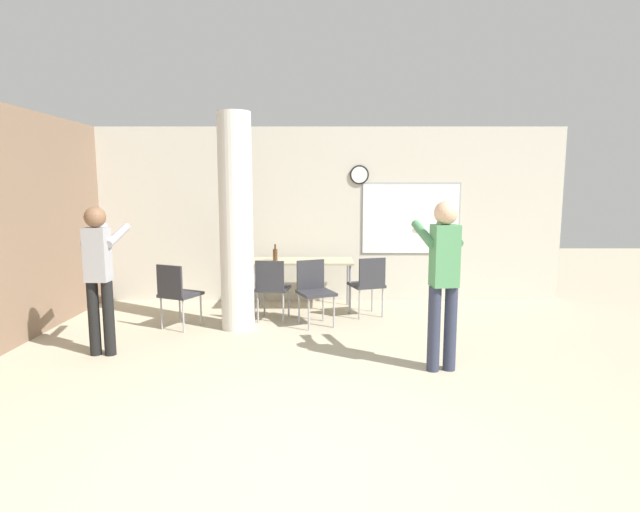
{
  "coord_description": "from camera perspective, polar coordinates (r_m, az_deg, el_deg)",
  "views": [
    {
      "loc": [
        0.11,
        -3.03,
        1.87
      ],
      "look_at": [
        0.1,
        2.64,
        1.08
      ],
      "focal_mm": 28.0,
      "sensor_mm": 36.0,
      "label": 1
    }
  ],
  "objects": [
    {
      "name": "ground_plane",
      "position": [
        3.56,
        -1.8,
        -23.72
      ],
      "size": [
        24.0,
        24.0,
        0.0
      ],
      "primitive_type": "plane",
      "color": "#ADA389"
    },
    {
      "name": "chair_near_pillar",
      "position": [
        6.8,
        -15.89,
        -3.86
      ],
      "size": [
        0.58,
        0.58,
        0.87
      ],
      "color": "#2D2D33",
      "rests_on": "ground_plane"
    },
    {
      "name": "chair_table_right",
      "position": [
        7.2,
        5.68,
        -2.95
      ],
      "size": [
        0.56,
        0.56,
        0.87
      ],
      "color": "#2D2D33",
      "rests_on": "ground_plane"
    },
    {
      "name": "chair_table_front",
      "position": [
        6.76,
        -0.52,
        -3.63
      ],
      "size": [
        0.58,
        0.58,
        0.87
      ],
      "color": "#2D2D33",
      "rests_on": "ground_plane"
    },
    {
      "name": "folding_table",
      "position": [
        7.56,
        -1.9,
        -0.9
      ],
      "size": [
        1.54,
        0.67,
        0.76
      ],
      "color": "tan",
      "rests_on": "ground_plane"
    },
    {
      "name": "chair_table_left",
      "position": [
        6.96,
        -5.35,
        -3.32
      ],
      "size": [
        0.5,
        0.5,
        0.87
      ],
      "color": "#2D2D33",
      "rests_on": "ground_plane"
    },
    {
      "name": "support_pillar",
      "position": [
        6.55,
        -9.42,
        3.76
      ],
      "size": [
        0.43,
        0.43,
        2.8
      ],
      "color": "silver",
      "rests_on": "ground_plane"
    },
    {
      "name": "wall_back",
      "position": [
        8.1,
        -0.43,
        4.65
      ],
      "size": [
        8.0,
        0.15,
        2.8
      ],
      "color": "beige",
      "rests_on": "ground_plane"
    },
    {
      "name": "person_playing_side",
      "position": [
        5.15,
        14.02,
        -1.77
      ],
      "size": [
        0.44,
        0.66,
        1.73
      ],
      "color": "#2D3347",
      "rests_on": "ground_plane"
    },
    {
      "name": "person_watching_back",
      "position": [
        5.99,
        -23.76,
        -1.32
      ],
      "size": [
        0.37,
        0.62,
        1.65
      ],
      "color": "black",
      "rests_on": "ground_plane"
    },
    {
      "name": "bottle_on_table",
      "position": [
        7.53,
        -4.99,
        0.2
      ],
      "size": [
        0.07,
        0.07,
        0.25
      ],
      "color": "#4C3319",
      "rests_on": "folding_table"
    }
  ]
}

